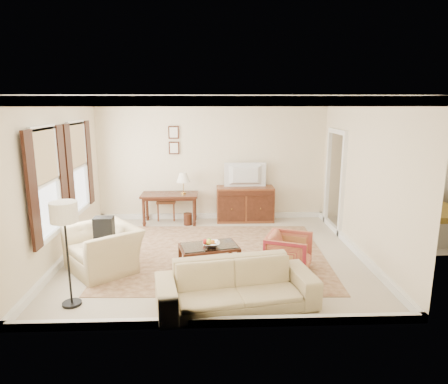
{
  "coord_description": "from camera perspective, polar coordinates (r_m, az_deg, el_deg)",
  "views": [
    {
      "loc": [
        -0.09,
        -7.09,
        2.82
      ],
      "look_at": [
        0.2,
        0.3,
        1.15
      ],
      "focal_mm": 32.0,
      "sensor_mm": 36.0,
      "label": 1
    }
  ],
  "objects": [
    {
      "name": "sideboard",
      "position": [
        9.64,
        3.02,
        -1.71
      ],
      "size": [
        1.36,
        0.52,
        0.84
      ],
      "primitive_type": "cube",
      "color": "brown",
      "rests_on": "room_shell"
    },
    {
      "name": "window_rear",
      "position": [
        8.5,
        -20.14,
        3.35
      ],
      "size": [
        0.12,
        1.56,
        1.8
      ],
      "primitive_type": null,
      "color": "#CCB284",
      "rests_on": "room_shell"
    },
    {
      "name": "sofa",
      "position": [
        5.67,
        1.78,
        -12.17
      ],
      "size": [
        2.29,
        1.02,
        0.86
      ],
      "primitive_type": "imported",
      "rotation": [
        0.0,
        0.0,
        0.18
      ],
      "color": "#C7B986",
      "rests_on": "room_shell"
    },
    {
      "name": "desk_lamp",
      "position": [
        9.36,
        -5.83,
        1.26
      ],
      "size": [
        0.32,
        0.32,
        0.5
      ],
      "primitive_type": null,
      "color": "silver",
      "rests_on": "writing_desk"
    },
    {
      "name": "room_shell",
      "position": [
        7.1,
        -1.54,
        9.9
      ],
      "size": [
        5.51,
        5.01,
        2.91
      ],
      "color": "beige",
      "rests_on": "ground"
    },
    {
      "name": "window_front",
      "position": [
        7.02,
        -24.04,
        1.19
      ],
      "size": [
        0.12,
        1.56,
        1.8
      ],
      "primitive_type": null,
      "color": "#CCB284",
      "rests_on": "room_shell"
    },
    {
      "name": "backpack",
      "position": [
        7.04,
        -16.77,
        -4.85
      ],
      "size": [
        0.32,
        0.38,
        0.4
      ],
      "primitive_type": "cube",
      "rotation": [
        0.0,
        0.0,
        -1.19
      ],
      "color": "black",
      "rests_on": "club_armchair"
    },
    {
      "name": "doorway",
      "position": [
        9.2,
        15.51,
        1.32
      ],
      "size": [
        0.1,
        1.12,
        2.25
      ],
      "primitive_type": null,
      "color": "white",
      "rests_on": "room_shell"
    },
    {
      "name": "writing_desk",
      "position": [
        9.47,
        -7.76,
        -0.9
      ],
      "size": [
        1.32,
        0.66,
        0.72
      ],
      "color": "#462014",
      "rests_on": "room_shell"
    },
    {
      "name": "book_b",
      "position": [
        7.04,
        -1.21,
        -9.46
      ],
      "size": [
        0.28,
        0.03,
        0.38
      ],
      "primitive_type": "imported",
      "rotation": [
        0.0,
        0.0,
        -0.02
      ],
      "color": "brown",
      "rests_on": "coffee_table"
    },
    {
      "name": "rug",
      "position": [
        7.65,
        -1.05,
        -8.85
      ],
      "size": [
        4.13,
        3.58,
        0.01
      ],
      "primitive_type": "cube",
      "rotation": [
        0.0,
        0.0,
        -0.04
      ],
      "color": "#5A301E",
      "rests_on": "room_shell"
    },
    {
      "name": "book_a",
      "position": [
        7.03,
        -3.44,
        -9.49
      ],
      "size": [
        0.27,
        0.15,
        0.38
      ],
      "primitive_type": "imported",
      "rotation": [
        0.0,
        0.0,
        0.42
      ],
      "color": "brown",
      "rests_on": "coffee_table"
    },
    {
      "name": "annex_bedroom",
      "position": [
        9.75,
        25.91,
        -3.33
      ],
      "size": [
        3.0,
        2.7,
        2.9
      ],
      "color": "beige",
      "rests_on": "ground"
    },
    {
      "name": "framed_prints",
      "position": [
        9.64,
        -7.18,
        7.38
      ],
      "size": [
        0.25,
        0.04,
        0.68
      ],
      "primitive_type": null,
      "color": "#462014",
      "rests_on": "room_shell"
    },
    {
      "name": "fruit_bowl",
      "position": [
        6.84,
        -1.83,
        -7.36
      ],
      "size": [
        0.42,
        0.42,
        0.1
      ],
      "primitive_type": "imported",
      "color": "silver",
      "rests_on": "coffee_table"
    },
    {
      "name": "club_armchair",
      "position": [
        7.12,
        -16.89,
        -6.78
      ],
      "size": [
        1.32,
        1.38,
        1.02
      ],
      "primitive_type": "imported",
      "rotation": [
        0.0,
        0.0,
        -0.9
      ],
      "color": "#C7B986",
      "rests_on": "room_shell"
    },
    {
      "name": "coffee_table",
      "position": [
        6.96,
        -2.15,
        -8.37
      ],
      "size": [
        1.09,
        0.79,
        0.42
      ],
      "rotation": [
        0.0,
        0.0,
        0.24
      ],
      "color": "#462014",
      "rests_on": "room_shell"
    },
    {
      "name": "tv",
      "position": [
        9.44,
        3.1,
        3.52
      ],
      "size": [
        0.95,
        0.55,
        0.12
      ],
      "primitive_type": "imported",
      "rotation": [
        0.0,
        0.0,
        3.14
      ],
      "color": "black",
      "rests_on": "sideboard"
    },
    {
      "name": "striped_armchair",
      "position": [
        6.89,
        9.22,
        -8.34
      ],
      "size": [
        0.88,
        0.91,
        0.73
      ],
      "primitive_type": "imported",
      "rotation": [
        0.0,
        0.0,
        1.19
      ],
      "color": "maroon",
      "rests_on": "room_shell"
    },
    {
      "name": "desk_chair",
      "position": [
        9.84,
        -8.23,
        -0.9
      ],
      "size": [
        0.47,
        0.47,
        1.05
      ],
      "primitive_type": null,
      "rotation": [
        0.0,
        0.0,
        -0.06
      ],
      "color": "brown",
      "rests_on": "room_shell"
    },
    {
      "name": "floor_lamp",
      "position": [
        5.83,
        -21.84,
        -3.72
      ],
      "size": [
        0.37,
        0.37,
        1.51
      ],
      "color": "black",
      "rests_on": "room_shell"
    }
  ]
}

